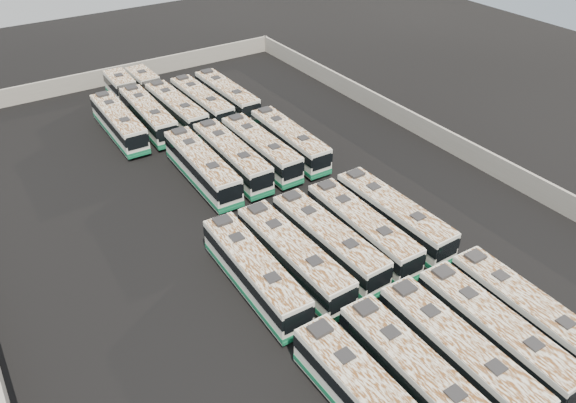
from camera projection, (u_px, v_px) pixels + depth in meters
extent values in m
plane|color=black|center=(262.00, 217.00, 48.74)|extent=(140.00, 140.00, 0.00)
cube|color=gray|center=(119.00, 74.00, 73.30)|extent=(45.20, 0.30, 2.20)
cube|color=gray|center=(446.00, 140.00, 58.18)|extent=(0.30, 73.20, 2.20)
cube|color=black|center=(374.00, 399.00, 30.78)|extent=(2.74, 12.01, 0.91)
cube|color=beige|center=(375.00, 388.00, 30.25)|extent=(2.63, 11.71, 0.07)
cube|color=black|center=(345.00, 355.00, 31.99)|extent=(0.96, 0.96, 0.14)
cube|color=black|center=(320.00, 329.00, 33.59)|extent=(1.31, 1.11, 0.26)
cylinder|color=black|center=(316.00, 381.00, 33.83)|extent=(0.29, 1.00, 0.99)
cylinder|color=black|center=(344.00, 365.00, 34.82)|extent=(0.29, 1.00, 0.99)
cube|color=silver|center=(418.00, 378.00, 32.52)|extent=(2.50, 11.79, 2.70)
cube|color=#126240|center=(416.00, 389.00, 33.08)|extent=(2.55, 11.84, 0.41)
cube|color=black|center=(419.00, 373.00, 32.27)|extent=(2.56, 11.85, 0.90)
cube|color=beige|center=(421.00, 362.00, 31.75)|extent=(2.45, 11.55, 0.07)
cube|color=black|center=(456.00, 394.00, 29.89)|extent=(0.94, 0.94, 0.14)
cube|color=black|center=(391.00, 332.00, 33.50)|extent=(0.94, 0.94, 0.14)
cube|color=black|center=(366.00, 308.00, 35.11)|extent=(1.28, 1.09, 0.26)
cylinder|color=black|center=(361.00, 357.00, 35.35)|extent=(0.28, 0.98, 0.98)
cylinder|color=black|center=(387.00, 343.00, 36.29)|extent=(0.28, 0.98, 0.98)
cube|color=silver|center=(457.00, 354.00, 34.00)|extent=(2.59, 11.78, 2.69)
cube|color=#126240|center=(455.00, 365.00, 34.55)|extent=(2.64, 11.83, 0.41)
cube|color=black|center=(459.00, 349.00, 33.75)|extent=(2.65, 11.84, 0.90)
cube|color=beige|center=(461.00, 338.00, 33.23)|extent=(2.54, 11.55, 0.07)
cube|color=black|center=(496.00, 367.00, 31.36)|extent=(0.94, 0.94, 0.14)
cube|color=black|center=(431.00, 311.00, 34.98)|extent=(0.94, 0.94, 0.14)
cube|color=black|center=(405.00, 288.00, 36.59)|extent=(1.29, 1.09, 0.25)
cylinder|color=black|center=(400.00, 335.00, 36.84)|extent=(0.29, 0.98, 0.98)
cylinder|color=black|center=(424.00, 322.00, 37.76)|extent=(0.29, 0.98, 0.98)
cube|color=silver|center=(495.00, 333.00, 35.42)|extent=(2.66, 11.60, 2.65)
cube|color=#126240|center=(492.00, 344.00, 35.96)|extent=(2.71, 11.65, 0.40)
cube|color=black|center=(496.00, 328.00, 35.17)|extent=(2.73, 11.66, 0.89)
cube|color=beige|center=(499.00, 318.00, 34.66)|extent=(2.61, 11.37, 0.07)
cube|color=black|center=(534.00, 344.00, 32.82)|extent=(0.93, 0.93, 0.13)
cube|color=black|center=(469.00, 293.00, 36.39)|extent=(0.93, 0.93, 0.13)
cube|color=black|center=(443.00, 272.00, 37.99)|extent=(1.27, 1.09, 0.25)
cylinder|color=black|center=(528.00, 394.00, 33.03)|extent=(0.29, 0.97, 0.96)
cylinder|color=black|center=(551.00, 379.00, 33.93)|extent=(0.29, 0.97, 0.96)
cylinder|color=black|center=(438.00, 317.00, 38.23)|extent=(0.29, 0.97, 0.96)
cylinder|color=black|center=(460.00, 305.00, 39.13)|extent=(0.29, 0.97, 0.96)
cube|color=silver|center=(526.00, 314.00, 36.86)|extent=(2.67, 11.49, 2.62)
cube|color=#126240|center=(523.00, 324.00, 37.40)|extent=(2.73, 11.54, 0.40)
cube|color=black|center=(528.00, 309.00, 36.62)|extent=(2.74, 11.55, 0.88)
cube|color=beige|center=(531.00, 299.00, 36.11)|extent=(2.62, 11.26, 0.07)
cube|color=black|center=(566.00, 322.00, 34.28)|extent=(0.93, 0.93, 0.13)
cube|color=black|center=(501.00, 275.00, 37.83)|extent=(0.93, 0.93, 0.13)
cube|color=black|center=(475.00, 256.00, 39.41)|extent=(1.26, 1.08, 0.25)
cylinder|color=black|center=(560.00, 370.00, 34.49)|extent=(0.29, 0.96, 0.95)
cylinder|color=black|center=(470.00, 299.00, 39.65)|extent=(0.29, 0.96, 0.95)
cylinder|color=black|center=(490.00, 288.00, 40.53)|extent=(0.29, 0.96, 0.95)
cube|color=silver|center=(254.00, 272.00, 40.17)|extent=(2.73, 11.82, 2.70)
cube|color=#126240|center=(255.00, 283.00, 40.72)|extent=(2.78, 11.87, 0.41)
cube|color=black|center=(254.00, 268.00, 39.92)|extent=(2.79, 11.88, 0.90)
cube|color=black|center=(299.00, 321.00, 35.83)|extent=(2.16, 0.11, 1.42)
cube|color=#126240|center=(298.00, 337.00, 36.67)|extent=(2.45, 0.16, 0.27)
cube|color=beige|center=(254.00, 257.00, 39.39)|extent=(2.68, 11.58, 0.07)
cube|color=black|center=(272.00, 278.00, 37.52)|extent=(0.95, 0.95, 0.14)
cube|color=black|center=(237.00, 237.00, 41.16)|extent=(0.95, 0.95, 0.14)
cube|color=black|center=(223.00, 221.00, 42.79)|extent=(1.30, 1.11, 0.25)
cylinder|color=black|center=(268.00, 323.00, 37.73)|extent=(0.30, 0.99, 0.98)
cylinder|color=black|center=(295.00, 311.00, 38.65)|extent=(0.30, 0.99, 0.98)
cylinder|color=black|center=(219.00, 261.00, 43.04)|extent=(0.30, 0.99, 0.98)
cylinder|color=black|center=(243.00, 252.00, 43.95)|extent=(0.30, 0.99, 0.98)
cube|color=silver|center=(293.00, 257.00, 41.53)|extent=(2.67, 11.93, 2.73)
cube|color=#126240|center=(293.00, 267.00, 42.09)|extent=(2.72, 11.98, 0.42)
cube|color=black|center=(293.00, 252.00, 41.28)|extent=(2.73, 11.99, 0.91)
cube|color=black|center=(344.00, 301.00, 37.26)|extent=(2.18, 0.09, 1.44)
cube|color=#126240|center=(343.00, 318.00, 38.11)|extent=(2.48, 0.14, 0.28)
cube|color=beige|center=(293.00, 242.00, 40.75)|extent=(2.61, 11.69, 0.07)
cube|color=black|center=(315.00, 261.00, 38.90)|extent=(0.96, 0.96, 0.14)
cube|color=black|center=(274.00, 224.00, 42.49)|extent=(0.96, 0.96, 0.14)
cube|color=black|center=(257.00, 208.00, 44.10)|extent=(1.31, 1.11, 0.26)
cylinder|color=black|center=(311.00, 305.00, 39.11)|extent=(0.29, 1.00, 0.99)
cylinder|color=black|center=(335.00, 293.00, 40.09)|extent=(0.29, 1.00, 0.99)
cylinder|color=black|center=(255.00, 248.00, 44.34)|extent=(0.29, 1.00, 0.99)
cylinder|color=black|center=(277.00, 239.00, 45.32)|extent=(0.29, 1.00, 0.99)
cube|color=silver|center=(328.00, 241.00, 43.16)|extent=(2.72, 11.70, 2.67)
cube|color=#126240|center=(327.00, 251.00, 43.71)|extent=(2.77, 11.75, 0.41)
cube|color=black|center=(328.00, 237.00, 42.92)|extent=(2.78, 11.76, 0.89)
cube|color=black|center=(380.00, 281.00, 39.00)|extent=(2.14, 0.11, 1.41)
cube|color=#126240|center=(378.00, 296.00, 39.84)|extent=(2.43, 0.16, 0.27)
cube|color=beige|center=(329.00, 227.00, 42.40)|extent=(2.66, 11.47, 0.07)
cube|color=black|center=(351.00, 243.00, 40.60)|extent=(0.94, 0.94, 0.14)
cube|color=black|center=(309.00, 210.00, 44.09)|extent=(0.94, 0.94, 0.14)
cube|color=black|center=(292.00, 196.00, 45.65)|extent=(1.29, 1.10, 0.25)
cylinder|color=black|center=(348.00, 285.00, 40.80)|extent=(0.30, 0.98, 0.97)
cylinder|color=black|center=(369.00, 274.00, 41.78)|extent=(0.30, 0.98, 0.97)
cylinder|color=black|center=(289.00, 234.00, 45.89)|extent=(0.30, 0.98, 0.97)
cylinder|color=black|center=(310.00, 225.00, 46.86)|extent=(0.30, 0.98, 0.97)
cube|color=silver|center=(362.00, 229.00, 44.47)|extent=(2.58, 11.65, 2.66)
cube|color=#126240|center=(361.00, 239.00, 45.02)|extent=(2.63, 11.70, 0.41)
cube|color=black|center=(362.00, 225.00, 44.22)|extent=(2.64, 11.71, 0.89)
cube|color=black|center=(413.00, 267.00, 40.21)|extent=(2.13, 0.09, 1.40)
cube|color=#126240|center=(410.00, 282.00, 41.05)|extent=(2.42, 0.13, 0.27)
cube|color=beige|center=(363.00, 215.00, 43.71)|extent=(2.53, 11.42, 0.07)
cube|color=black|center=(384.00, 231.00, 41.86)|extent=(0.93, 0.93, 0.14)
cube|color=black|center=(343.00, 199.00, 45.44)|extent=(0.93, 0.93, 0.14)
cube|color=black|center=(327.00, 185.00, 47.04)|extent=(1.27, 1.08, 0.25)
cylinder|color=black|center=(381.00, 271.00, 42.08)|extent=(0.28, 0.97, 0.97)
cylinder|color=black|center=(401.00, 262.00, 42.99)|extent=(0.28, 0.97, 0.97)
cylinder|color=black|center=(323.00, 222.00, 47.28)|extent=(0.28, 0.97, 0.97)
cylinder|color=black|center=(343.00, 214.00, 48.19)|extent=(0.28, 0.97, 0.97)
cube|color=silver|center=(393.00, 216.00, 45.95)|extent=(2.61, 11.80, 2.70)
cube|color=#126240|center=(392.00, 225.00, 46.50)|extent=(2.66, 11.85, 0.41)
cube|color=black|center=(394.00, 211.00, 45.70)|extent=(2.67, 11.86, 0.90)
cube|color=black|center=(448.00, 250.00, 41.71)|extent=(2.16, 0.09, 1.42)
cube|color=#126240|center=(445.00, 266.00, 42.55)|extent=(2.45, 0.13, 0.27)
cube|color=beige|center=(395.00, 202.00, 45.17)|extent=(2.56, 11.57, 0.07)
cube|color=black|center=(418.00, 216.00, 43.34)|extent=(0.94, 0.94, 0.14)
cube|color=black|center=(374.00, 186.00, 46.90)|extent=(0.94, 0.94, 0.14)
cube|color=black|center=(356.00, 174.00, 48.49)|extent=(1.29, 1.10, 0.26)
cylinder|color=black|center=(415.00, 256.00, 43.55)|extent=(0.29, 0.98, 0.98)
cylinder|color=black|center=(434.00, 247.00, 44.52)|extent=(0.29, 0.98, 0.98)
cylinder|color=black|center=(353.00, 210.00, 48.73)|extent=(0.29, 0.98, 0.98)
cylinder|color=black|center=(371.00, 202.00, 49.70)|extent=(0.29, 0.98, 0.98)
cube|color=silver|center=(202.00, 167.00, 52.37)|extent=(2.79, 12.03, 2.74)
cube|color=#126240|center=(203.00, 176.00, 52.93)|extent=(2.84, 12.08, 0.42)
cube|color=black|center=(201.00, 163.00, 52.11)|extent=(2.85, 12.09, 0.92)
cube|color=black|center=(231.00, 194.00, 47.95)|extent=(2.20, 0.11, 1.45)
cube|color=#126240|center=(232.00, 209.00, 48.81)|extent=(2.50, 0.16, 0.28)
cube|color=beige|center=(201.00, 154.00, 51.58)|extent=(2.74, 11.79, 0.07)
cube|color=black|center=(213.00, 165.00, 49.67)|extent=(0.97, 0.97, 0.14)
cube|color=black|center=(189.00, 141.00, 53.38)|extent=(0.97, 0.97, 0.14)
cube|color=black|center=(179.00, 131.00, 55.04)|extent=(1.32, 1.13, 0.26)
cylinder|color=black|center=(210.00, 201.00, 49.89)|extent=(0.30, 1.00, 1.00)
cylinder|color=black|center=(231.00, 194.00, 50.82)|extent=(0.30, 1.00, 1.00)
cylinder|color=black|center=(177.00, 164.00, 55.29)|extent=(0.30, 1.00, 1.00)
cylinder|color=black|center=(197.00, 158.00, 56.22)|extent=(0.30, 1.00, 1.00)
cube|color=silver|center=(232.00, 157.00, 53.93)|extent=(2.63, 11.87, 2.71)
cube|color=#126240|center=(232.00, 166.00, 54.49)|extent=(2.68, 11.92, 0.41)
cube|color=black|center=(231.00, 153.00, 53.68)|extent=(2.69, 11.93, 0.91)
cube|color=black|center=(262.00, 182.00, 49.60)|extent=(2.17, 0.09, 1.43)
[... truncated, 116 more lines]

